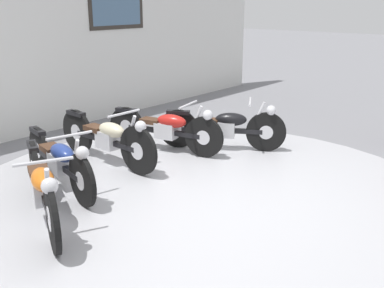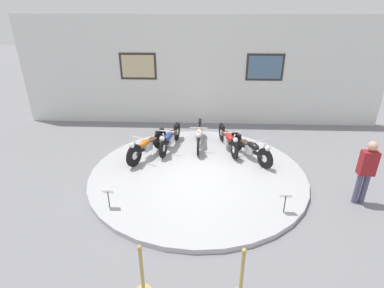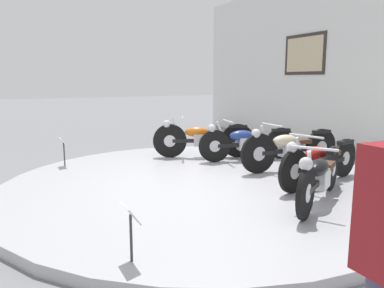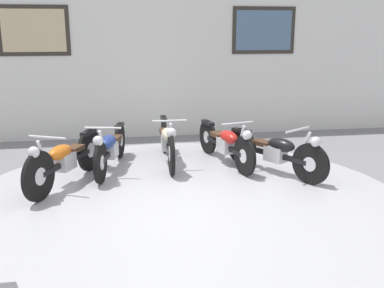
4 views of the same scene
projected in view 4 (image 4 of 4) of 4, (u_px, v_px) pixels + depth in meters
ground_plane at (182, 208)px, 5.97m from camera, size 60.00×60.00×0.00m
display_platform at (182, 203)px, 5.95m from camera, size 6.00×6.00×0.13m
back_wall at (153, 40)px, 9.52m from camera, size 14.00×0.22×4.14m
motorcycle_orange at (65, 158)px, 6.38m from camera, size 0.91×1.85×0.81m
motorcycle_blue at (110, 147)px, 7.08m from camera, size 0.60×1.93×0.78m
motorcycle_cream at (167, 140)px, 7.45m from camera, size 0.54×2.02×0.81m
motorcycle_red at (226, 142)px, 7.38m from camera, size 0.61×1.92×0.78m
motorcycle_black at (276, 151)px, 6.88m from camera, size 1.08×1.69×0.78m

